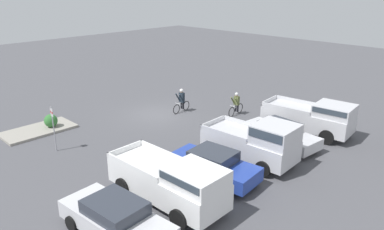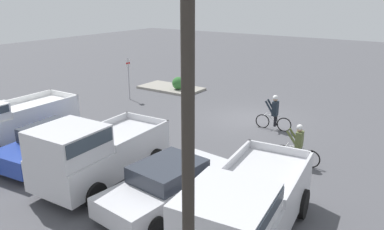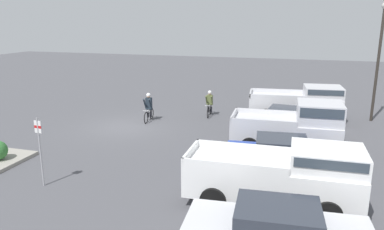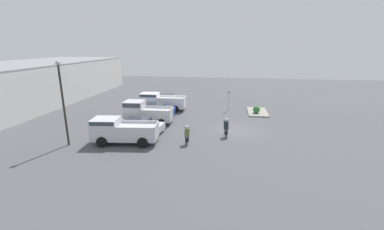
{
  "view_description": "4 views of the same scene",
  "coord_description": "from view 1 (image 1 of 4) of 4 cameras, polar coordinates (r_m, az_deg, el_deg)",
  "views": [
    {
      "loc": [
        15.95,
        19.08,
        8.79
      ],
      "look_at": [
        0.82,
        4.18,
        1.2
      ],
      "focal_mm": 35.0,
      "sensor_mm": 36.0,
      "label": 1
    },
    {
      "loc": [
        -7.76,
        16.9,
        6.15
      ],
      "look_at": [
        0.82,
        4.18,
        1.2
      ],
      "focal_mm": 35.0,
      "sensor_mm": 36.0,
      "label": 2
    },
    {
      "loc": [
        18.36,
        9.47,
        5.95
      ],
      "look_at": [
        0.82,
        4.18,
        1.2
      ],
      "focal_mm": 35.0,
      "sensor_mm": 36.0,
      "label": 3
    },
    {
      "loc": [
        -23.4,
        0.73,
        8.0
      ],
      "look_at": [
        0.82,
        4.18,
        1.2
      ],
      "focal_mm": 24.0,
      "sensor_mm": 36.0,
      "label": 4
    }
  ],
  "objects": [
    {
      "name": "fire_lane_sign",
      "position": [
        21.42,
        -20.39,
        -1.39
      ],
      "size": [
        0.06,
        0.3,
        2.57
      ],
      "color": "#9E9EA3",
      "rests_on": "ground_plane"
    },
    {
      "name": "shrub",
      "position": [
        25.08,
        -20.71,
        -0.81
      ],
      "size": [
        0.82,
        0.82,
        0.82
      ],
      "color": "#337033",
      "rests_on": "curb_island"
    },
    {
      "name": "pickup_truck_0",
      "position": [
        23.73,
        17.96,
        -0.22
      ],
      "size": [
        2.68,
        5.47,
        2.1
      ],
      "color": "silver",
      "rests_on": "ground_plane"
    },
    {
      "name": "curb_island",
      "position": [
        25.15,
        -22.37,
        -2.16
      ],
      "size": [
        4.26,
        2.27,
        0.15
      ],
      "primitive_type": "cube",
      "color": "gray",
      "rests_on": "ground_plane"
    },
    {
      "name": "cyclist_0",
      "position": [
        26.55,
        -1.61,
        2.28
      ],
      "size": [
        1.75,
        0.49,
        1.72
      ],
      "color": "black",
      "rests_on": "ground_plane"
    },
    {
      "name": "ground_plane",
      "position": [
        26.37,
        -5.22,
        0.11
      ],
      "size": [
        80.0,
        80.0,
        0.0
      ],
      "primitive_type": "plane",
      "color": "#4C4C51"
    },
    {
      "name": "sedan_2",
      "position": [
        14.26,
        -11.53,
        -15.22
      ],
      "size": [
        2.25,
        4.78,
        1.44
      ],
      "color": "silver",
      "rests_on": "ground_plane"
    },
    {
      "name": "pickup_truck_1",
      "position": [
        19.21,
        9.81,
        -3.96
      ],
      "size": [
        2.47,
        4.95,
        2.33
      ],
      "color": "silver",
      "rests_on": "ground_plane"
    },
    {
      "name": "sedan_1",
      "position": [
        17.6,
        3.25,
        -7.62
      ],
      "size": [
        2.33,
        4.49,
        1.44
      ],
      "color": "#233D9E",
      "rests_on": "ground_plane"
    },
    {
      "name": "sedan_0",
      "position": [
        21.76,
        13.14,
        -2.76
      ],
      "size": [
        2.31,
        4.71,
        1.35
      ],
      "color": "silver",
      "rests_on": "ground_plane"
    },
    {
      "name": "pickup_truck_2",
      "position": [
        15.52,
        -3.03,
        -10.0
      ],
      "size": [
        2.3,
        5.55,
        2.11
      ],
      "color": "white",
      "rests_on": "ground_plane"
    },
    {
      "name": "cyclist_1",
      "position": [
        26.14,
        6.75,
        1.74
      ],
      "size": [
        1.76,
        0.49,
        1.63
      ],
      "color": "black",
      "rests_on": "ground_plane"
    }
  ]
}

